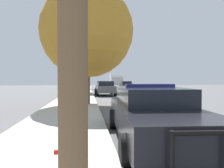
% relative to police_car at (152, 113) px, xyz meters
% --- Properties ---
extents(sidewalk_left, '(3.00, 110.00, 0.13)m').
position_rel_police_car_xyz_m(sidewalk_left, '(-2.58, -0.16, -0.70)').
color(sidewalk_left, '#BCB7AD').
rests_on(sidewalk_left, ground_plane).
extents(police_car, '(2.23, 5.39, 1.52)m').
position_rel_police_car_xyz_m(police_car, '(0.00, 0.00, 0.00)').
color(police_car, black).
rests_on(police_car, ground_plane).
extents(fire_hydrant, '(0.49, 0.21, 0.79)m').
position_rel_police_car_xyz_m(fire_hydrant, '(-1.96, -2.18, -0.21)').
color(fire_hydrant, red).
rests_on(fire_hydrant, sidewalk_left).
extents(traffic_light, '(4.04, 0.35, 4.88)m').
position_rel_police_car_xyz_m(traffic_light, '(-1.09, 18.03, 2.85)').
color(traffic_light, '#424247').
rests_on(traffic_light, sidewalk_left).
extents(car_background_midblock, '(2.02, 4.16, 1.46)m').
position_rel_police_car_xyz_m(car_background_midblock, '(0.09, 16.45, 0.01)').
color(car_background_midblock, '#474C51').
rests_on(car_background_midblock, ground_plane).
extents(car_background_oncoming, '(2.03, 4.03, 1.34)m').
position_rel_police_car_xyz_m(car_background_oncoming, '(4.24, 27.32, -0.03)').
color(car_background_oncoming, black).
rests_on(car_background_oncoming, ground_plane).
extents(box_truck, '(2.73, 7.78, 2.90)m').
position_rel_police_car_xyz_m(box_truck, '(4.31, 40.34, 0.81)').
color(box_truck, '#B7B7BC').
rests_on(box_truck, ground_plane).
extents(tree_sidewalk_mid, '(4.66, 4.66, 6.44)m').
position_rel_police_car_xyz_m(tree_sidewalk_mid, '(-2.73, 20.05, 3.46)').
color(tree_sidewalk_mid, '#4C3823').
rests_on(tree_sidewalk_mid, sidewalk_left).
extents(tree_sidewalk_far, '(4.24, 4.24, 6.09)m').
position_rel_police_car_xyz_m(tree_sidewalk_far, '(-3.03, 31.23, 3.33)').
color(tree_sidewalk_far, brown).
rests_on(tree_sidewalk_far, sidewalk_left).
extents(tree_sidewalk_near, '(5.67, 5.67, 7.29)m').
position_rel_police_car_xyz_m(tree_sidewalk_near, '(-1.71, 7.91, 3.82)').
color(tree_sidewalk_near, brown).
rests_on(tree_sidewalk_near, sidewalk_left).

